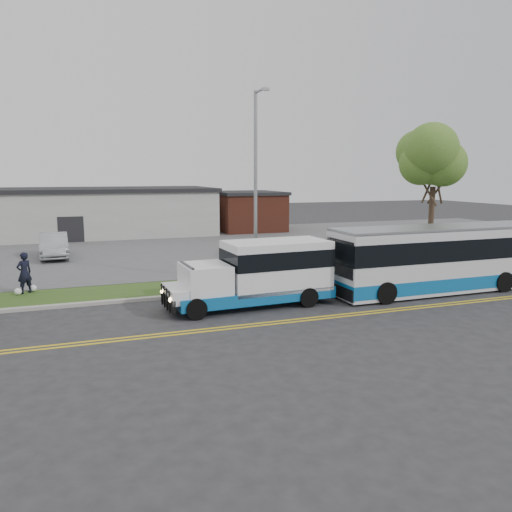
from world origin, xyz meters
name	(u,v)px	position (x,y,z in m)	size (l,w,h in m)	color
ground	(213,301)	(0.00, 0.00, 0.00)	(140.00, 140.00, 0.00)	#28282B
lane_line_north	(240,325)	(0.00, -3.85, 0.01)	(70.00, 0.12, 0.01)	gold
lane_line_south	(243,327)	(0.00, -4.15, 0.01)	(70.00, 0.12, 0.01)	gold
curb	(207,294)	(0.00, 1.10, 0.07)	(80.00, 0.30, 0.15)	#9E9B93
verge	(198,286)	(0.00, 2.90, 0.05)	(80.00, 3.30, 0.10)	#2B4A18
parking_lot	(155,248)	(0.00, 17.00, 0.05)	(80.00, 25.00, 0.10)	#4C4C4F
commercial_building	(71,212)	(-6.00, 27.00, 2.18)	(25.40, 10.40, 4.35)	#9E9E99
brick_wing	(247,211)	(10.50, 26.00, 1.96)	(6.30, 7.30, 3.90)	brown
tree_east	(434,163)	(14.00, 3.00, 6.20)	(5.20, 5.20, 8.33)	#33221C
streetlight_near	(256,181)	(3.00, 2.73, 5.23)	(0.35, 1.53, 9.50)	gray
shuttle_bus	(261,271)	(1.76, -1.35, 1.47)	(7.29, 2.70, 2.75)	#0E5A9B
transit_bus	(442,258)	(10.86, -1.80, 1.58)	(11.31, 2.76, 3.13)	silver
pedestrian	(24,273)	(-7.94, 4.00, 1.06)	(0.70, 0.46, 1.93)	black
parked_car_a	(54,245)	(-7.04, 14.38, 0.92)	(1.73, 4.97, 1.64)	#A4A7AB
grocery_bag_left	(18,291)	(-8.24, 3.75, 0.26)	(0.32, 0.32, 0.32)	white
grocery_bag_right	(33,288)	(-7.64, 4.25, 0.26)	(0.32, 0.32, 0.32)	white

